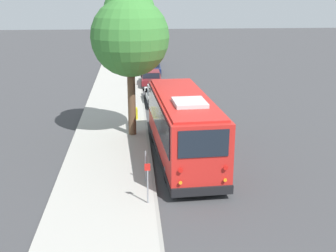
% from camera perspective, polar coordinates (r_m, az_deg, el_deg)
% --- Properties ---
extents(ground_plane, '(160.00, 160.00, 0.00)m').
position_cam_1_polar(ground_plane, '(20.76, 3.11, -4.58)').
color(ground_plane, '#3D3D3F').
extents(sidewalk_slab, '(80.00, 4.09, 0.15)m').
position_cam_1_polar(sidewalk_slab, '(20.59, -8.28, -4.72)').
color(sidewalk_slab, '#A3A099').
rests_on(sidewalk_slab, ground).
extents(curb_strip, '(80.00, 0.14, 0.15)m').
position_cam_1_polar(curb_strip, '(20.56, -2.38, -4.57)').
color(curb_strip, gray).
rests_on(curb_strip, ground).
extents(shuttle_bus, '(9.25, 3.11, 3.37)m').
position_cam_1_polar(shuttle_bus, '(20.21, 2.04, 0.24)').
color(shuttle_bus, red).
rests_on(shuttle_bus, ground).
extents(parked_sedan_white, '(4.59, 1.91, 1.26)m').
position_cam_1_polar(parked_sedan_white, '(31.39, -1.34, 4.21)').
color(parked_sedan_white, silver).
rests_on(parked_sedan_white, ground).
extents(parked_sedan_maroon, '(4.47, 1.84, 1.33)m').
position_cam_1_polar(parked_sedan_maroon, '(37.45, -2.29, 6.44)').
color(parked_sedan_maroon, maroon).
rests_on(parked_sedan_maroon, ground).
extents(parked_sedan_navy, '(4.43, 1.81, 1.30)m').
position_cam_1_polar(parked_sedan_navy, '(43.12, -2.18, 7.89)').
color(parked_sedan_navy, '#19234C').
rests_on(parked_sedan_navy, ground).
extents(parked_sedan_blue, '(4.51, 1.98, 1.32)m').
position_cam_1_polar(parked_sedan_blue, '(48.68, -2.54, 9.00)').
color(parked_sedan_blue, navy).
rests_on(parked_sedan_blue, ground).
extents(parked_sedan_gray, '(4.70, 1.89, 1.30)m').
position_cam_1_polar(parked_sedan_gray, '(55.81, -2.94, 10.08)').
color(parked_sedan_gray, slate).
rests_on(parked_sedan_gray, ground).
extents(street_tree, '(4.22, 4.22, 8.17)m').
position_cam_1_polar(street_tree, '(23.04, -5.19, 12.57)').
color(street_tree, brown).
rests_on(street_tree, sidewalk_slab).
extents(sign_post_near, '(0.06, 0.22, 1.62)m').
position_cam_1_polar(sign_post_near, '(16.00, -2.78, -7.72)').
color(sign_post_near, gray).
rests_on(sign_post_near, sidewalk_slab).
extents(sign_post_far, '(0.06, 0.06, 1.37)m').
position_cam_1_polar(sign_post_far, '(17.87, -3.03, -5.46)').
color(sign_post_far, gray).
rests_on(sign_post_far, sidewalk_slab).
extents(fire_hydrant, '(0.22, 0.22, 0.81)m').
position_cam_1_polar(fire_hydrant, '(26.77, -4.35, 1.75)').
color(fire_hydrant, gold).
rests_on(fire_hydrant, sidewalk_slab).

